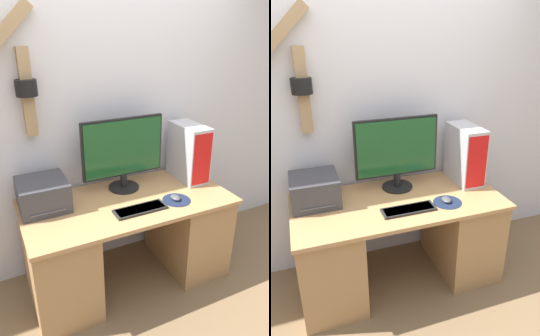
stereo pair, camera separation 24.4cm
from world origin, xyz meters
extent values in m
plane|color=brown|center=(0.00, 0.00, 0.00)|extent=(12.00, 12.00, 0.00)
cube|color=silver|center=(0.00, 0.83, 1.35)|extent=(6.40, 0.05, 2.70)
cube|color=#9E7F56|center=(-0.59, 0.77, 1.55)|extent=(0.08, 0.08, 0.61)
cylinder|color=black|center=(-0.60, 0.73, 1.59)|extent=(0.15, 0.15, 0.11)
cube|color=tan|center=(0.00, 0.39, 0.74)|extent=(1.61, 0.78, 0.03)
cube|color=#A4794B|center=(-0.57, 0.39, 0.36)|extent=(0.45, 0.71, 0.72)
cube|color=#A4794B|center=(0.57, 0.39, 0.36)|extent=(0.45, 0.71, 0.72)
cylinder|color=black|center=(0.06, 0.59, 0.76)|extent=(0.25, 0.25, 0.02)
cylinder|color=black|center=(0.06, 0.59, 0.83)|extent=(0.06, 0.06, 0.12)
cube|color=black|center=(0.06, 0.60, 1.10)|extent=(0.68, 0.03, 0.47)
cube|color=#194C23|center=(0.06, 0.58, 1.10)|extent=(0.65, 0.01, 0.44)
cube|color=black|center=(0.02, 0.21, 0.76)|extent=(0.39, 0.14, 0.02)
cube|color=#424242|center=(0.02, 0.21, 0.76)|extent=(0.36, 0.12, 0.01)
cylinder|color=#19233D|center=(0.34, 0.22, 0.75)|extent=(0.22, 0.22, 0.00)
ellipsoid|color=#4C4C51|center=(0.33, 0.23, 0.77)|extent=(0.06, 0.10, 0.03)
cube|color=#B2B2B7|center=(0.64, 0.53, 0.99)|extent=(0.19, 0.39, 0.48)
cube|color=red|center=(0.64, 0.34, 0.99)|extent=(0.18, 0.01, 0.44)
cube|color=#38383D|center=(-0.60, 0.56, 0.86)|extent=(0.35, 0.35, 0.22)
cube|color=#515156|center=(-0.60, 0.45, 0.80)|extent=(0.24, 0.16, 0.01)
camera|label=1|loc=(-0.92, -1.63, 1.98)|focal=35.00mm
camera|label=2|loc=(-0.69, -1.72, 1.98)|focal=35.00mm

